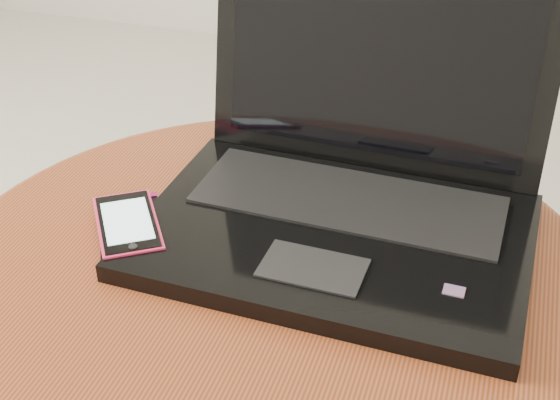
% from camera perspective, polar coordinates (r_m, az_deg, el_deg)
% --- Properties ---
extents(table, '(0.68, 0.68, 0.54)m').
position_cam_1_polar(table, '(0.83, -0.96, -11.34)').
color(table, '#4D2918').
rests_on(table, ground).
extents(laptop, '(0.40, 0.33, 0.25)m').
position_cam_1_polar(laptop, '(0.80, 4.99, 1.24)').
color(laptop, black).
rests_on(laptop, table).
extents(phone_black, '(0.11, 0.13, 0.01)m').
position_cam_1_polar(phone_black, '(0.82, -10.92, -2.04)').
color(phone_black, black).
rests_on(phone_black, table).
extents(phone_pink, '(0.11, 0.13, 0.01)m').
position_cam_1_polar(phone_pink, '(0.80, -11.16, -1.88)').
color(phone_pink, '#F02D5A').
rests_on(phone_pink, phone_black).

